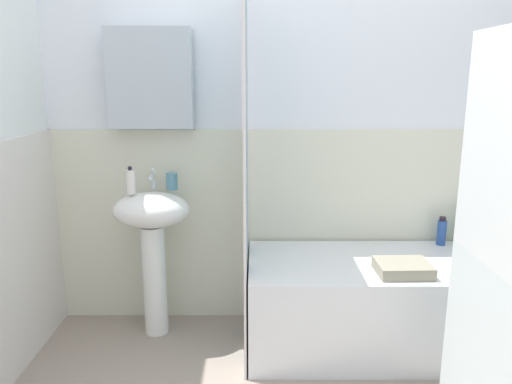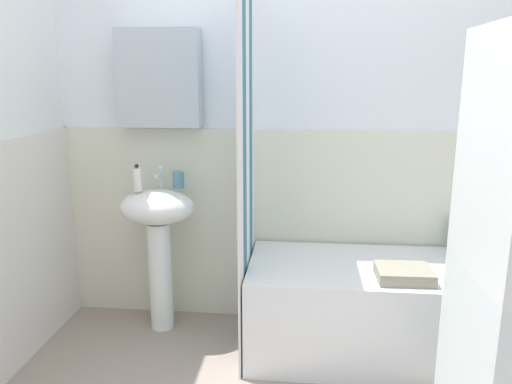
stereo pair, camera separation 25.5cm
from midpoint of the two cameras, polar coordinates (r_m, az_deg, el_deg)
The scene contains 11 objects.
wall_back_tiled at distance 2.97m, azimuth 2.48°, elevation 6.13°, with size 3.60×0.18×2.40m.
sink at distance 2.94m, azimuth -14.43°, elevation -4.50°, with size 0.44×0.34×0.86m.
faucet at distance 2.94m, azimuth -14.37°, elevation 1.41°, with size 0.03×0.12×0.12m.
soap_dispenser at distance 2.86m, azimuth -16.87°, elevation 1.13°, with size 0.05×0.05×0.16m.
toothbrush_cup at distance 2.91m, azimuth -12.26°, elevation 1.18°, with size 0.07×0.07×0.10m, color teal.
bathtub at distance 2.90m, azimuth 11.72°, elevation -12.56°, with size 1.49×0.68×0.51m, color white.
shower_curtain at distance 2.61m, azimuth -4.04°, elevation 2.03°, with size 0.01×0.68×2.00m.
lotion_bottle at distance 3.18m, azimuth 22.61°, elevation -3.91°, with size 0.06×0.06×0.24m.
body_wash_bottle at distance 3.16m, azimuth 20.55°, elevation -4.00°, with size 0.04×0.04×0.22m.
shampoo_bottle at distance 3.13m, azimuth 18.47°, elevation -4.41°, with size 0.05×0.05×0.18m.
towel_folded at distance 2.64m, azimuth 13.94°, elevation -8.58°, with size 0.27×0.22×0.06m, color gray.
Camera 1 is at (-0.31, -1.69, 1.51)m, focal length 34.58 mm.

